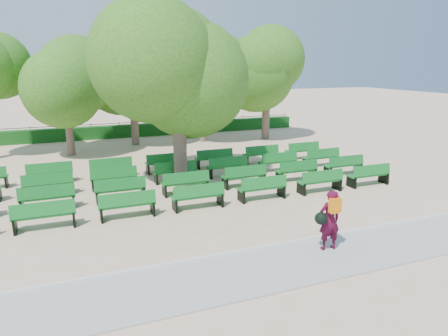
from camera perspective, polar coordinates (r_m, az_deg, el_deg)
name	(u,v)px	position (r m, az deg, el deg)	size (l,w,h in m)	color
ground	(187,190)	(17.24, -5.36, -3.16)	(120.00, 120.00, 0.00)	#D4AD8C
paving	(265,270)	(10.85, 5.85, -14.25)	(30.00, 2.20, 0.06)	#A8A8A4
curb	(247,250)	(11.76, 3.27, -11.68)	(30.00, 0.12, 0.10)	silver
hedge	(134,130)	(30.52, -12.70, 5.25)	(26.00, 0.70, 0.90)	#145118
fence	(134,136)	(30.98, -12.77, 4.54)	(26.00, 0.10, 1.02)	black
tree_line	(144,146)	(26.71, -11.31, 3.03)	(21.80, 6.80, 7.04)	#3B741F
bench_array	(180,185)	(17.64, -6.37, -2.43)	(1.95, 0.61, 1.23)	#137125
tree_among	(178,69)	(17.14, -6.62, 13.94)	(5.36, 5.36, 7.51)	brown
person	(329,219)	(11.80, 14.77, -7.11)	(0.85, 0.53, 1.78)	#420920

